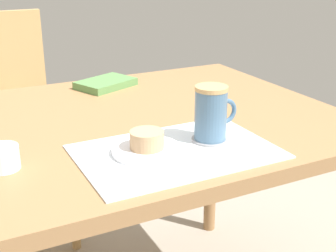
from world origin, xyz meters
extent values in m
cylinder|color=#997047|center=(0.56, 0.39, 0.34)|extent=(0.05, 0.05, 0.68)
cube|color=#997047|center=(0.00, 0.00, 0.70)|extent=(1.23, 0.88, 0.04)
cylinder|color=tan|center=(0.00, 0.51, 0.20)|extent=(0.04, 0.04, 0.40)
cylinder|color=tan|center=(0.00, 0.86, 0.20)|extent=(0.04, 0.04, 0.40)
cube|color=tan|center=(-0.18, 0.69, 0.42)|extent=(0.42, 0.42, 0.04)
cube|color=white|center=(0.05, -0.26, 0.72)|extent=(0.44, 0.29, 0.00)
cylinder|color=white|center=(-0.01, -0.24, 0.73)|extent=(0.16, 0.16, 0.01)
cylinder|color=tan|center=(-0.01, -0.24, 0.76)|extent=(0.08, 0.08, 0.04)
cylinder|color=#99999E|center=(0.15, -0.24, 0.73)|extent=(0.09, 0.09, 0.00)
cylinder|color=slate|center=(0.15, -0.24, 0.79)|extent=(0.08, 0.08, 0.12)
cylinder|color=tan|center=(0.15, -0.24, 0.85)|extent=(0.08, 0.08, 0.01)
torus|color=slate|center=(0.19, -0.24, 0.79)|extent=(0.06, 0.01, 0.06)
cylinder|color=white|center=(-0.31, -0.17, 0.75)|extent=(0.07, 0.07, 0.05)
cube|color=#598C4C|center=(0.09, 0.32, 0.73)|extent=(0.21, 0.18, 0.02)
camera|label=1|loc=(-0.40, -1.11, 1.15)|focal=50.00mm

